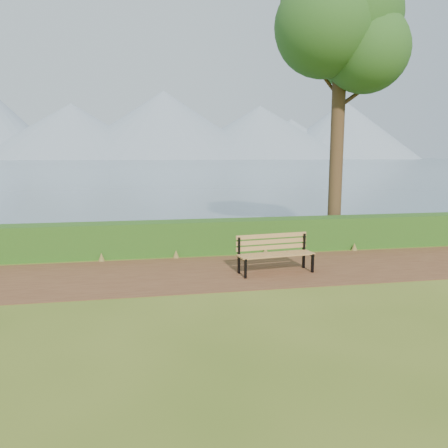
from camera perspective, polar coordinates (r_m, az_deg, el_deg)
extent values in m
plane|color=#48611B|center=(11.00, 0.33, -6.65)|extent=(140.00, 140.00, 0.00)
cube|color=#55311D|center=(11.28, 0.03, -6.23)|extent=(40.00, 3.40, 0.01)
cube|color=#1C4614|center=(13.38, -1.80, -1.65)|extent=(32.00, 0.85, 1.00)
cube|color=#435B6D|center=(270.42, -10.36, 8.12)|extent=(700.00, 510.00, 0.00)
cone|color=gray|center=(410.06, -19.19, 11.34)|extent=(160.00, 160.00, 48.00)
cone|color=gray|center=(416.93, -7.83, 12.66)|extent=(190.00, 190.00, 62.00)
cone|color=gray|center=(425.99, 4.67, 11.82)|extent=(170.00, 170.00, 50.00)
cone|color=gray|center=(467.15, 15.29, 11.77)|extent=(150.00, 150.00, 58.00)
cone|color=gray|center=(440.71, -11.92, 10.59)|extent=(120.00, 120.00, 35.00)
cone|color=gray|center=(461.49, 8.71, 10.90)|extent=(130.00, 130.00, 40.00)
cube|color=black|center=(10.61, 2.81, -5.88)|extent=(0.06, 0.07, 0.49)
cube|color=black|center=(10.99, 1.95, -4.16)|extent=(0.06, 0.07, 0.93)
cube|color=black|center=(10.78, 2.38, -4.49)|extent=(0.12, 0.57, 0.05)
cube|color=black|center=(11.35, 11.49, -5.06)|extent=(0.06, 0.07, 0.49)
cube|color=black|center=(11.71, 10.39, -3.49)|extent=(0.06, 0.07, 0.93)
cube|color=black|center=(11.51, 10.94, -3.78)|extent=(0.12, 0.57, 0.05)
cube|color=olive|center=(10.92, 7.25, -4.19)|extent=(1.95, 0.33, 0.04)
cube|color=olive|center=(11.04, 6.95, -4.04)|extent=(1.95, 0.33, 0.04)
cube|color=olive|center=(11.17, 6.66, -3.89)|extent=(1.95, 0.33, 0.04)
cube|color=olive|center=(11.29, 6.38, -3.75)|extent=(1.95, 0.33, 0.04)
cube|color=olive|center=(11.32, 6.26, -3.04)|extent=(1.94, 0.28, 0.11)
cube|color=olive|center=(11.29, 6.27, -2.29)|extent=(1.94, 0.28, 0.11)
cube|color=olive|center=(11.26, 6.28, -1.53)|extent=(1.94, 0.28, 0.11)
cylinder|color=#382717|center=(15.27, 14.62, 12.53)|extent=(0.44, 0.44, 7.98)
sphere|color=#24521B|center=(15.85, 15.14, 24.61)|extent=(3.77, 3.77, 3.77)
sphere|color=#24521B|center=(16.59, 16.84, 21.43)|extent=(2.88, 2.88, 2.88)
sphere|color=#24521B|center=(15.00, 13.04, 23.85)|extent=(3.10, 3.10, 3.10)
sphere|color=#24521B|center=(15.27, 18.08, 20.80)|extent=(2.66, 2.66, 2.66)
sphere|color=#24521B|center=(16.20, 12.14, 26.40)|extent=(2.44, 2.44, 2.44)
cylinder|color=#382717|center=(15.57, 16.48, 15.66)|extent=(1.17, 0.13, 0.87)
cylinder|color=#382717|center=(15.36, 13.08, 17.98)|extent=(0.90, 0.42, 0.80)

